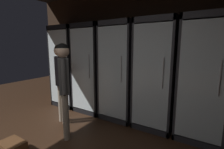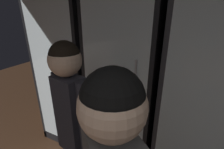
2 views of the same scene
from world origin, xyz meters
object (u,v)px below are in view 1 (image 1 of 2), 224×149
Objects in this scene: cooler_right at (156,76)px; wine_crate_floor at (13,148)px; cooler_left at (91,70)px; shopper_far at (64,81)px; cooler_far_right at (203,80)px; cooler_center at (120,73)px; cooler_far_left at (68,67)px; shopper_near at (61,73)px.

cooler_right is 5.56× the size of wine_crate_floor.
cooler_left reaches higher than shopper_far.
cooler_left and cooler_far_right have the same top height.
cooler_center is 1.27m from shopper_far.
cooler_far_left is at bearing 114.87° from wine_crate_floor.
shopper_far is (-1.93, -1.21, -0.02)m from cooler_far_right.
cooler_far_left is 2.35m from cooler_right.
cooler_far_right reaches higher than shopper_near.
cooler_far_left and cooler_right have the same top height.
shopper_far is at bearing -147.89° from cooler_far_right.
shopper_far is at bearing -133.42° from cooler_right.
wine_crate_floor is (-0.29, -0.76, -0.89)m from shopper_far.
cooler_far_left is 0.78m from cooler_left.
cooler_far_right is 2.28m from shopper_far.
cooler_right is at bearing 27.42° from shopper_near.
cooler_right reaches higher than shopper_far.
cooler_left is 1.00× the size of cooler_right.
cooler_center is (1.57, 0.00, -0.01)m from cooler_far_left.
cooler_center is (0.78, 0.00, 0.00)m from cooler_left.
cooler_center is 1.29× the size of shopper_near.
cooler_center is 5.56× the size of wine_crate_floor.
cooler_center and cooler_right have the same top height.
cooler_far_left is 1.00× the size of cooler_right.
shopper_far is 4.35× the size of wine_crate_floor.
shopper_far is at bearing -106.67° from cooler_center.
cooler_center is 1.00× the size of cooler_right.
shopper_near is at bearing -95.34° from cooler_left.
cooler_center is at bearing 179.95° from cooler_far_right.
cooler_left is at bearing 93.83° from wine_crate_floor.
cooler_left is 2.35m from cooler_far_right.
cooler_left is 1.29× the size of shopper_near.
cooler_left is 1.00× the size of cooler_far_right.
cooler_center is 1.22m from shopper_near.
cooler_far_right is 1.29× the size of shopper_near.
cooler_far_left is at bearing -179.93° from cooler_center.
shopper_near is 4.31× the size of wine_crate_floor.
cooler_left is 1.28m from shopper_far.
cooler_far_left is 1.71m from shopper_far.
cooler_far_right is 5.56× the size of wine_crate_floor.
cooler_far_left is 1.00× the size of cooler_center.
cooler_left reaches higher than wine_crate_floor.
cooler_right is at bearing -0.00° from cooler_left.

